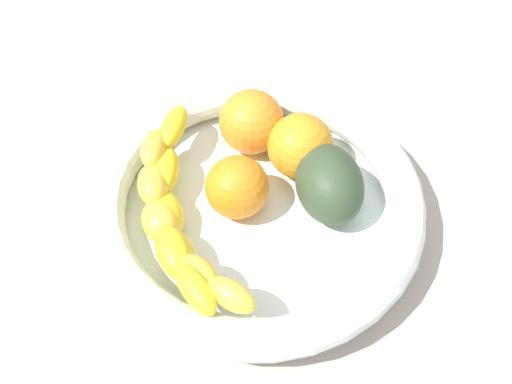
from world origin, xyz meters
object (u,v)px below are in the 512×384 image
banana_draped_left (175,229)px  orange_mid_left (237,188)px  banana_draped_right (171,209)px  orange_mid_right (300,146)px  fruit_bowl (256,205)px  avocado_dark (329,184)px  orange_front (251,122)px

banana_draped_left → orange_mid_left: orange_mid_left is taller
banana_draped_left → orange_mid_left: size_ratio=2.79×
banana_draped_left → banana_draped_right: size_ratio=0.78×
orange_mid_left → orange_mid_right: bearing=145.9°
fruit_bowl → orange_mid_left: size_ratio=5.25×
fruit_bowl → avocado_dark: size_ratio=3.75×
fruit_bowl → banana_draped_right: (3.99, -6.85, 1.90)cm
fruit_bowl → orange_mid_left: (0.05, -1.85, 2.07)cm
banana_draped_right → avocado_dark: (-6.75, 13.15, 0.29)cm
orange_mid_left → avocado_dark: size_ratio=0.72×
banana_draped_left → orange_front: (-14.15, 2.74, 0.34)cm
banana_draped_right → avocado_dark: avocado_dark is taller
banana_draped_right → orange_mid_right: (-10.44, 9.40, 0.42)cm
avocado_dark → fruit_bowl: bearing=-66.3°
fruit_bowl → banana_draped_left: (6.01, -5.70, 2.02)cm
banana_draped_right → orange_mid_left: bearing=128.2°
orange_front → orange_mid_left: 8.27cm
banana_draped_right → orange_mid_left: size_ratio=3.59×
banana_draped_left → orange_mid_left: bearing=147.1°
orange_front → avocado_dark: (5.38, 9.26, -0.18)cm
fruit_bowl → orange_mid_right: 7.32cm
banana_draped_left → orange_mid_left: 7.10cm
fruit_bowl → orange_mid_left: 2.78cm
avocado_dark → orange_mid_right: bearing=-134.6°
avocado_dark → banana_draped_right: bearing=-62.8°
fruit_bowl → orange_front: (-8.14, -2.96, 2.36)cm
banana_draped_left → banana_draped_right: same height
orange_front → avocado_dark: orange_front is taller
fruit_bowl → banana_draped_right: banana_draped_right is taller
banana_draped_right → orange_front: bearing=162.2°
orange_front → avocado_dark: size_ratio=0.78×
orange_front → orange_mid_right: bearing=73.0°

